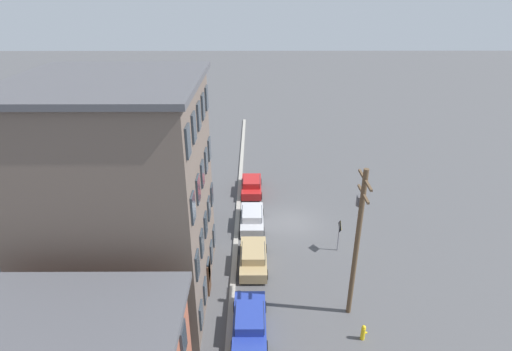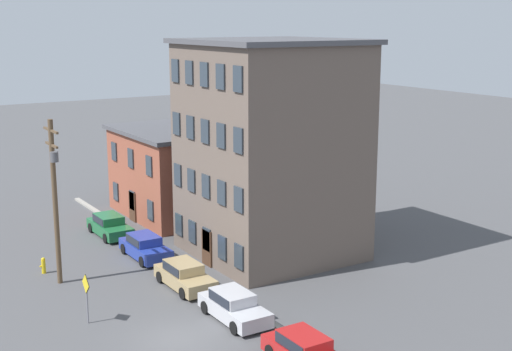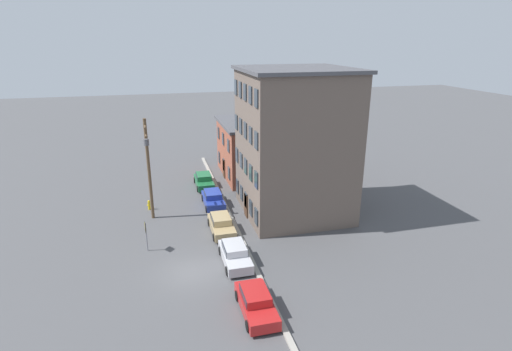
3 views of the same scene
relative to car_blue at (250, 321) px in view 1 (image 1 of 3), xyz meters
The scene contains 10 objects.
ground_plane 11.99m from the car_blue, 16.40° to the right, with size 200.00×200.00×0.00m, color #4C4C4F.
kerb_strip 11.55m from the car_blue, ahead, with size 56.00×0.36×0.16m, color #9E998E.
apartment_midblock 9.88m from the car_blue, 64.87° to the left, with size 9.88×9.55×13.39m.
car_blue is the anchor object (origin of this frame).
car_tan 5.86m from the car_blue, ahead, with size 4.40×1.92×1.43m.
car_silver 11.04m from the car_blue, ahead, with size 4.40×1.92×1.43m.
car_red 16.91m from the car_blue, ahead, with size 4.40×1.92×1.43m.
caution_sign 9.99m from the car_blue, 39.83° to the right, with size 1.02×0.08×2.55m.
utility_pole 7.51m from the car_blue, 75.32° to the right, with size 2.40×0.44×9.29m.
fire_hydrant 6.20m from the car_blue, 95.14° to the right, with size 0.24×0.34×0.96m.
Camera 1 is at (-27.97, 3.11, 17.37)m, focal length 28.00 mm.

